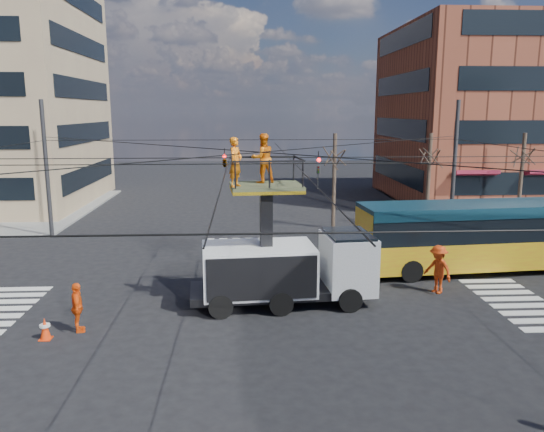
{
  "coord_description": "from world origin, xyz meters",
  "views": [
    {
      "loc": [
        -0.63,
        -19.13,
        7.37
      ],
      "look_at": [
        0.55,
        2.94,
        2.97
      ],
      "focal_mm": 35.0,
      "sensor_mm": 36.0,
      "label": 1
    }
  ],
  "objects_px": {
    "traffic_cone": "(45,329)",
    "flagger": "(438,269)",
    "city_bus": "(490,234)",
    "worker_ground": "(77,308)",
    "utility_truck": "(287,251)"
  },
  "relations": [
    {
      "from": "utility_truck",
      "to": "flagger",
      "type": "height_order",
      "value": "utility_truck"
    },
    {
      "from": "worker_ground",
      "to": "flagger",
      "type": "height_order",
      "value": "flagger"
    },
    {
      "from": "worker_ground",
      "to": "flagger",
      "type": "bearing_deg",
      "value": -93.46
    },
    {
      "from": "traffic_cone",
      "to": "utility_truck",
      "type": "bearing_deg",
      "value": 19.42
    },
    {
      "from": "worker_ground",
      "to": "city_bus",
      "type": "bearing_deg",
      "value": -86.79
    },
    {
      "from": "traffic_cone",
      "to": "flagger",
      "type": "relative_size",
      "value": 0.37
    },
    {
      "from": "utility_truck",
      "to": "city_bus",
      "type": "height_order",
      "value": "utility_truck"
    },
    {
      "from": "traffic_cone",
      "to": "city_bus",
      "type": "bearing_deg",
      "value": 20.61
    },
    {
      "from": "city_bus",
      "to": "worker_ground",
      "type": "bearing_deg",
      "value": -165.31
    },
    {
      "from": "city_bus",
      "to": "traffic_cone",
      "type": "xyz_separation_m",
      "value": [
        -17.95,
        -6.75,
        -1.36
      ]
    },
    {
      "from": "utility_truck",
      "to": "traffic_cone",
      "type": "xyz_separation_m",
      "value": [
        -8.17,
        -2.88,
        -1.74
      ]
    },
    {
      "from": "city_bus",
      "to": "worker_ground",
      "type": "relative_size",
      "value": 7.24
    },
    {
      "from": "traffic_cone",
      "to": "worker_ground",
      "type": "bearing_deg",
      "value": 31.51
    },
    {
      "from": "utility_truck",
      "to": "worker_ground",
      "type": "relative_size",
      "value": 4.16
    },
    {
      "from": "utility_truck",
      "to": "worker_ground",
      "type": "height_order",
      "value": "utility_truck"
    }
  ]
}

